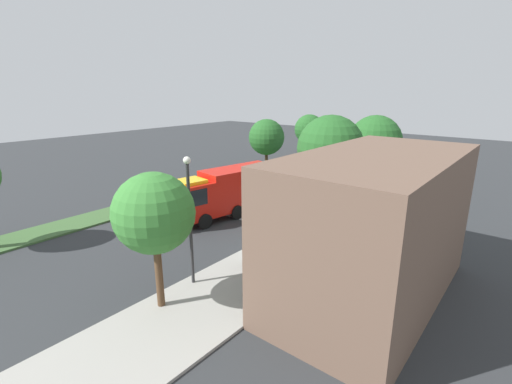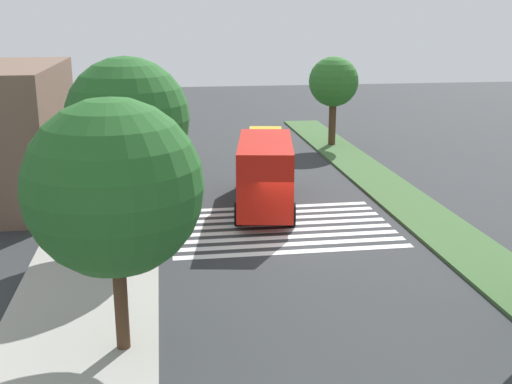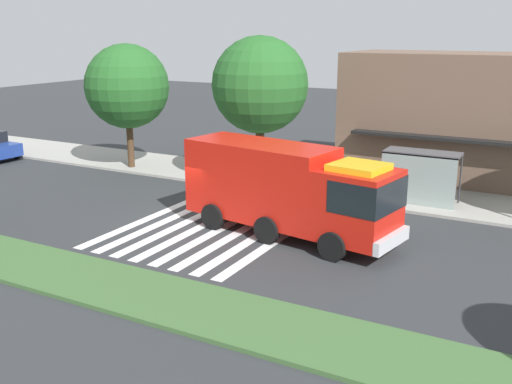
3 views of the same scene
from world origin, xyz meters
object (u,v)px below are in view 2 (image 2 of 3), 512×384
object	(u,v)px
fire_truck	(265,167)
street_lamp	(146,107)
bench_west_of_shelter	(125,228)
bench_near_shelter	(129,203)
median_tree_center	(334,82)
sidewalk_tree_far_west	(114,188)
sidewalk_tree_west	(128,120)
bus_stop_shelter	(131,159)
sidewalk_tree_east	(139,93)

from	to	relation	value
fire_truck	street_lamp	xyz separation A→B (m)	(8.60, 6.00, 1.92)
fire_truck	bench_west_of_shelter	bearing A→B (deg)	130.89
bench_near_shelter	median_tree_center	size ratio (longest dim) A/B	0.25
street_lamp	sidewalk_tree_far_west	bearing A→B (deg)	178.97
bench_west_of_shelter	median_tree_center	size ratio (longest dim) A/B	0.25
street_lamp	sidewalk_tree_west	world-z (taller)	sidewalk_tree_west
bus_stop_shelter	sidewalk_tree_east	world-z (taller)	sidewalk_tree_east
bus_stop_shelter	median_tree_center	bearing A→B (deg)	-52.78
bus_stop_shelter	sidewalk_tree_far_west	distance (m)	17.41
fire_truck	bench_west_of_shelter	distance (m)	8.11
fire_truck	median_tree_center	distance (m)	16.17
fire_truck	median_tree_center	world-z (taller)	median_tree_center
fire_truck	sidewalk_tree_west	world-z (taller)	sidewalk_tree_west
bus_stop_shelter	sidewalk_tree_east	bearing A→B (deg)	-3.06
bus_stop_shelter	street_lamp	size ratio (longest dim) A/B	0.54
bench_near_shelter	bus_stop_shelter	bearing A→B (deg)	-0.15
fire_truck	sidewalk_tree_east	xyz separation A→B (m)	(10.88, 6.40, 2.54)
bench_west_of_shelter	sidewalk_tree_west	xyz separation A→B (m)	(-0.69, -0.41, 4.79)
bench_near_shelter	sidewalk_tree_east	world-z (taller)	sidewalk_tree_east
sidewalk_tree_east	street_lamp	bearing A→B (deg)	-170.08
street_lamp	bench_near_shelter	bearing A→B (deg)	174.94
bench_near_shelter	fire_truck	bearing A→B (deg)	-85.59
street_lamp	median_tree_center	world-z (taller)	street_lamp
bench_near_shelter	sidewalk_tree_west	size ratio (longest dim) A/B	0.21
sidewalk_tree_east	bench_west_of_shelter	bearing A→B (deg)	178.45
bench_west_of_shelter	sidewalk_tree_west	world-z (taller)	sidewalk_tree_west
sidewalk_tree_west	sidewalk_tree_east	distance (m)	15.76
bench_near_shelter	median_tree_center	xyz separation A→B (m)	(14.71, -14.11, 4.09)
sidewalk_tree_far_west	median_tree_center	xyz separation A→B (m)	(27.84, -13.70, -0.26)
median_tree_center	street_lamp	bearing A→B (deg)	112.79
bench_west_of_shelter	sidewalk_tree_east	bearing A→B (deg)	-1.55
median_tree_center	bench_west_of_shelter	bearing A→B (deg)	142.44
bench_west_of_shelter	sidewalk_tree_east	world-z (taller)	sidewalk_tree_east
sidewalk_tree_west	median_tree_center	distance (m)	23.47
bus_stop_shelter	sidewalk_tree_far_west	bearing A→B (deg)	-178.67
bus_stop_shelter	sidewalk_tree_east	size ratio (longest dim) A/B	0.56
sidewalk_tree_far_west	sidewalk_tree_east	size ratio (longest dim) A/B	1.17
bus_stop_shelter	bench_near_shelter	bearing A→B (deg)	179.85
fire_truck	bus_stop_shelter	world-z (taller)	fire_truck
fire_truck	sidewalk_tree_far_west	xyz separation A→B (m)	(-13.66, 6.40, 2.89)
bench_near_shelter	sidewalk_tree_west	distance (m)	6.47
bench_west_of_shelter	fire_truck	bearing A→B (deg)	-58.53
bus_stop_shelter	sidewalk_tree_far_west	world-z (taller)	sidewalk_tree_far_west
street_lamp	bus_stop_shelter	bearing A→B (deg)	171.16
median_tree_center	sidewalk_tree_east	bearing A→B (deg)	103.55
bench_near_shelter	bench_west_of_shelter	xyz separation A→B (m)	(-3.64, 0.00, 0.00)
street_lamp	bench_west_of_shelter	bearing A→B (deg)	176.38
bench_west_of_shelter	bus_stop_shelter	bearing A→B (deg)	-0.08
fire_truck	sidewalk_tree_far_west	world-z (taller)	sidewalk_tree_far_west
sidewalk_tree_far_west	sidewalk_tree_west	size ratio (longest dim) A/B	0.94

